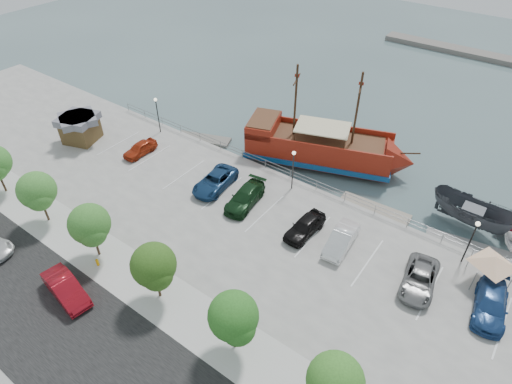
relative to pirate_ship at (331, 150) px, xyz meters
The scene contains 28 objects.
ground 13.66m from the pirate_ship, 91.63° to the right, with size 160.00×160.00×0.00m, color #41565A.
street 29.54m from the pirate_ship, 90.75° to the right, with size 100.00×8.00×0.04m, color black.
sidewalk 23.54m from the pirate_ship, 90.94° to the right, with size 100.00×4.00×0.05m, color silver.
seawall_railing 5.75m from the pirate_ship, 93.85° to the right, with size 50.00×0.06×1.00m.
far_shore 42.60m from the pirate_ship, 76.95° to the left, with size 40.00×3.00×0.80m, color #676159.
pirate_ship is the anchor object (origin of this frame).
patrol_boat 14.87m from the pirate_ship, ahead, with size 2.77×7.36×2.85m, color #3E4147.
dock_west 14.98m from the pirate_ship, 163.11° to the right, with size 6.37×1.82×0.36m, color slate.
dock_mid 8.50m from the pirate_ship, 31.26° to the right, with size 6.65×1.90×0.38m, color gray.
dock_east 16.30m from the pirate_ship, 15.47° to the right, with size 6.98×1.99×0.40m, color gray.
shed 27.64m from the pirate_ship, 151.03° to the right, with size 4.65×4.65×3.02m.
canopy_tent 19.42m from the pirate_ship, 24.68° to the right, with size 4.78×4.78×3.11m.
street_sedan 28.34m from the pirate_ship, 104.07° to the right, with size 1.68×4.81×1.59m, color maroon.
fire_hydrant 25.46m from the pirate_ship, 107.15° to the right, with size 0.24×0.24×0.69m.
lamp_post_left 19.79m from the pirate_ship, 159.09° to the right, with size 0.36×0.36×4.28m.
lamp_post_mid 7.33m from the pirate_ship, 93.14° to the right, with size 0.36×0.36×4.28m.
lamp_post_right 17.25m from the pirate_ship, 24.22° to the right, with size 0.36×0.36×4.28m.
tree_b 28.19m from the pirate_ship, 122.85° to the right, with size 3.30×3.20×5.00m.
tree_c 25.11m from the pirate_ship, 109.25° to the right, with size 3.30×3.20×5.00m.
tree_d 23.75m from the pirate_ship, 93.00° to the right, with size 3.30×3.20×5.00m.
tree_e 24.41m from the pirate_ship, 76.28° to the right, with size 3.30×3.20×5.00m.
parked_car_a 20.32m from the pirate_ship, 145.57° to the right, with size 1.60×3.97×1.35m, color #A62D12.
parked_car_c 12.96m from the pirate_ship, 119.89° to the right, with size 2.48×5.37×1.49m, color navy.
parked_car_d 11.79m from the pirate_ship, 103.00° to the right, with size 2.12×5.22×1.52m, color black.
parked_car_e 12.21m from the pirate_ship, 71.91° to the right, with size 1.81×4.49×1.53m, color black.
parked_car_f 13.22m from the pirate_ship, 57.97° to the right, with size 1.63×4.67×1.54m, color white.
parked_car_g 17.78m from the pirate_ship, 40.07° to the right, with size 2.34×5.06×1.41m, color slate.
parked_car_h 21.34m from the pirate_ship, 30.19° to the right, with size 2.11×5.20×1.51m, color navy.
Camera 1 is at (16.30, -21.80, 25.71)m, focal length 30.00 mm.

